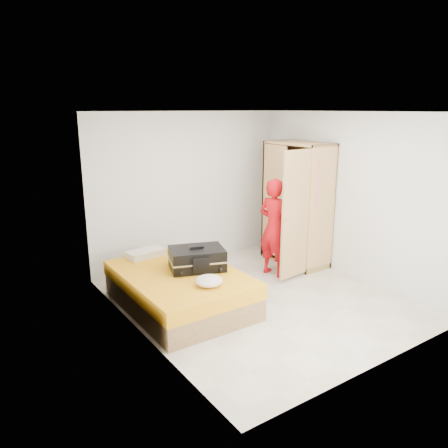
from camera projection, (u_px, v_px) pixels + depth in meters
room at (262, 211)px, 5.91m from camera, size 4.00×4.02×2.60m
bed at (180, 289)px, 5.97m from camera, size 1.42×2.02×0.50m
wardrobe at (296, 208)px, 7.46m from camera, size 1.17×1.24×2.10m
person at (274, 228)px, 6.98m from camera, size 0.50×0.65×1.59m
suitcase at (197, 259)px, 5.99m from camera, size 0.88×0.75×0.32m
round_cushion at (209, 281)px, 5.43m from camera, size 0.34×0.34×0.13m
pillow at (146, 253)px, 6.51m from camera, size 0.58×0.36×0.10m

